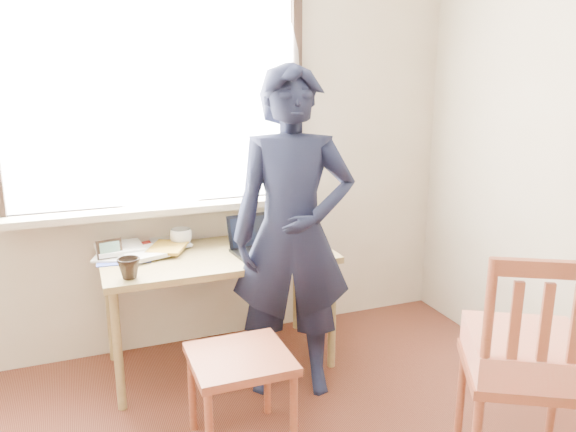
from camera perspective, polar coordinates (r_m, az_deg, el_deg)
name	(u,v)px	position (r m, az deg, el deg)	size (l,w,h in m)	color
room_shell	(299,104)	(1.74, 1.11, 11.27)	(3.52, 4.02, 2.61)	beige
desk	(218,265)	(3.32, -7.12, -4.98)	(1.31, 0.66, 0.70)	olive
laptop	(257,243)	(3.30, -3.20, -2.71)	(0.33, 0.28, 0.21)	black
mug_white	(181,237)	(3.46, -10.82, -2.13)	(0.13, 0.13, 0.10)	white
mug_dark	(129,268)	(2.98, -15.85, -5.13)	(0.12, 0.12, 0.11)	black
mouse	(303,246)	(3.34, 1.56, -3.03)	(0.10, 0.07, 0.04)	black
desk_clutter	(174,247)	(3.39, -11.54, -3.09)	(0.87, 0.50, 0.03)	white
book_a	(154,245)	(3.47, -13.48, -2.90)	(0.20, 0.27, 0.03)	white
book_b	(276,232)	(3.66, -1.22, -1.61)	(0.18, 0.25, 0.02)	white
picture_frame	(110,251)	(3.29, -17.66, -3.39)	(0.14, 0.04, 0.11)	black
work_chair	(240,369)	(2.71, -4.89, -15.22)	(0.45, 0.43, 0.46)	#984C31
side_chair	(526,357)	(2.66, 22.99, -13.05)	(0.65, 0.65, 1.05)	#984C31
person	(293,235)	(2.98, 0.48, -1.97)	(0.65, 0.42, 1.77)	black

